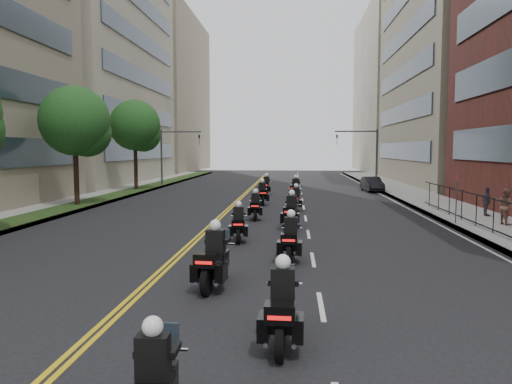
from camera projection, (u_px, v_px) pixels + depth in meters
sidewalk_right at (445, 208)px, 31.03m from camera, size 4.00×90.00×0.15m
sidewalk_left at (72, 204)px, 32.81m from camera, size 4.00×90.00×0.15m
grass_strip at (84, 203)px, 32.74m from camera, size 2.00×90.00×0.04m
building_right_tan at (476, 40)px, 51.89m from camera, size 15.11×28.00×30.00m
building_right_far at (409, 92)px, 81.86m from camera, size 15.00×28.00×26.00m
building_left_mid at (72, 28)px, 54.94m from camera, size 16.11×28.00×34.00m
building_left_far at (150, 94)px, 85.09m from camera, size 16.00×28.00×26.00m
street_trees at (33, 122)px, 25.95m from camera, size 4.40×38.40×7.98m
traffic_signal_right at (367, 149)px, 47.79m from camera, size 4.09×0.20×5.60m
traffic_signal_left at (171, 149)px, 49.20m from camera, size 4.09×0.20×5.60m
motorcycle_1 at (282, 310)px, 9.40m from camera, size 0.55×2.34×1.73m
motorcycle_2 at (214, 261)px, 13.33m from camera, size 0.69×2.48×1.83m
motorcycle_3 at (291, 241)px, 16.62m from camera, size 0.57×2.30×1.70m
motorcycle_4 at (239, 225)px, 20.12m from camera, size 0.59×2.20×1.63m
motorcycle_5 at (291, 213)px, 23.35m from camera, size 0.68×2.45×1.81m
motorcycle_6 at (255, 207)px, 26.31m from camera, size 0.54×2.20×1.62m
motorcycle_7 at (296, 200)px, 29.95m from camera, size 0.57×2.24×1.65m
motorcycle_8 at (262, 194)px, 33.22m from camera, size 0.68×2.36×1.74m
motorcycle_9 at (295, 190)px, 36.93m from camera, size 0.72×2.44×1.80m
motorcycle_10 at (266, 186)px, 40.40m from camera, size 0.55×2.35×1.74m
parked_sedan at (372, 184)px, 43.57m from camera, size 1.68×4.00×1.29m
pedestrian_b at (506, 206)px, 23.57m from camera, size 0.82×0.95×1.71m
pedestrian_c at (487, 202)px, 26.49m from camera, size 0.40×0.92×1.55m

